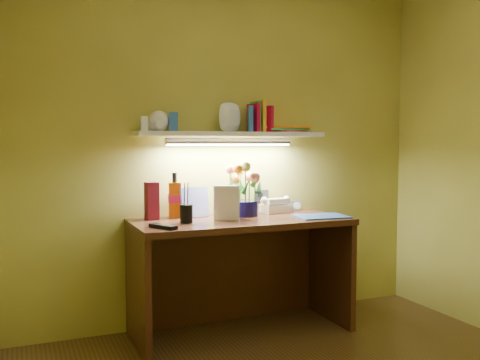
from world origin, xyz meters
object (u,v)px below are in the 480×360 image
at_px(whisky_bottle, 175,195).
at_px(desk_clock, 296,205).
at_px(flower_bouquet, 243,189).
at_px(telephone, 275,205).
at_px(desk, 241,276).

bearing_deg(whisky_bottle, desk_clock, 2.34).
height_order(flower_bouquet, telephone, flower_bouquet).
relative_size(telephone, desk_clock, 2.64).
height_order(desk, desk_clock, desk_clock).
bearing_deg(desk, telephone, 29.51).
height_order(desk, telephone, telephone).
bearing_deg(desk_clock, whisky_bottle, -159.41).
bearing_deg(whisky_bottle, telephone, -1.73).
bearing_deg(telephone, whisky_bottle, 172.94).
height_order(flower_bouquet, whisky_bottle, flower_bouquet).
bearing_deg(desk, desk_clock, 25.22).
xyz_separation_m(desk, desk_clock, (0.54, 0.25, 0.41)).
bearing_deg(flower_bouquet, whisky_bottle, 171.16).
distance_m(flower_bouquet, telephone, 0.30).
bearing_deg(telephone, desk, -155.81).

